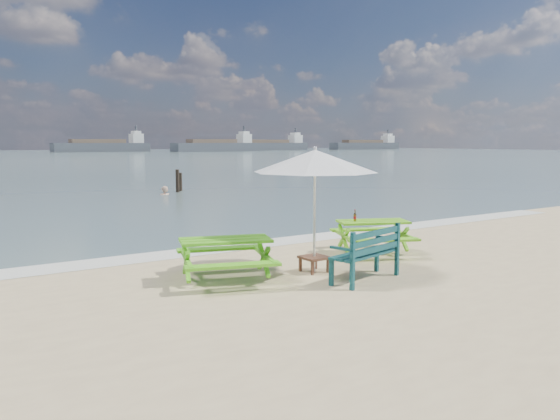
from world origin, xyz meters
TOP-DOWN VIEW (x-y plane):
  - foam_strip at (0.00, 4.60)m, footprint 22.00×0.90m
  - picnic_table_left at (-2.10, 2.04)m, footprint 1.97×2.08m
  - picnic_table_right at (1.59, 2.40)m, footprint 1.99×2.08m
  - park_bench at (-0.09, 0.76)m, footprint 1.53×0.83m
  - side_table at (-0.46, 1.72)m, footprint 0.46×0.46m
  - patio_umbrella at (-0.46, 1.72)m, footprint 2.31×2.31m
  - beer_bottle at (1.21, 2.54)m, footprint 0.06×0.06m
  - swimmer at (2.71, 17.25)m, footprint 0.62×0.43m
  - mooring_pilings at (3.80, 18.18)m, footprint 0.57×0.77m
  - cargo_ships at (50.82, 123.36)m, footprint 155.94×25.40m

SIDE VIEW (x-z plane):
  - swimmer at x=2.71m, z-range -1.26..0.38m
  - foam_strip at x=0.00m, z-range 0.00..0.01m
  - side_table at x=-0.46m, z-range 0.01..0.30m
  - park_bench at x=-0.09m, z-range -0.17..0.73m
  - picnic_table_right at x=1.59m, z-range -0.01..0.69m
  - picnic_table_left at x=-2.10m, z-range -0.01..0.71m
  - mooring_pilings at x=3.80m, z-range -0.24..1.04m
  - beer_bottle at x=1.21m, z-range 0.66..0.91m
  - cargo_ships at x=50.82m, z-range -1.02..3.38m
  - patio_umbrella at x=-0.46m, z-range 0.91..3.13m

